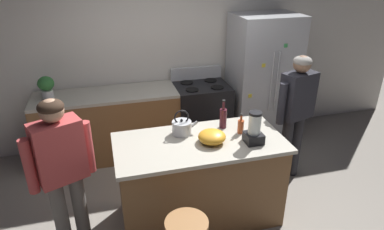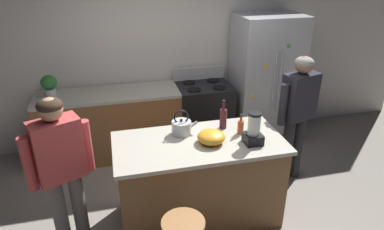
{
  "view_description": "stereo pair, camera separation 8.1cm",
  "coord_description": "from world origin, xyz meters",
  "views": [
    {
      "loc": [
        -0.85,
        -2.83,
        2.63
      ],
      "look_at": [
        0.0,
        0.3,
        1.1
      ],
      "focal_mm": 32.02,
      "sensor_mm": 36.0,
      "label": 1
    },
    {
      "loc": [
        -0.77,
        -2.85,
        2.63
      ],
      "look_at": [
        0.0,
        0.3,
        1.1
      ],
      "focal_mm": 32.02,
      "sensor_mm": 36.0,
      "label": 2
    }
  ],
  "objects": [
    {
      "name": "refrigerator",
      "position": [
        1.39,
        1.5,
        0.94
      ],
      "size": [
        0.9,
        0.73,
        1.89
      ],
      "color": "#B7BABF",
      "rests_on": "ground_plane"
    },
    {
      "name": "kitchen_island",
      "position": [
        0.0,
        0.0,
        0.48
      ],
      "size": [
        1.69,
        0.83,
        0.95
      ],
      "color": "brown",
      "rests_on": "ground_plane"
    },
    {
      "name": "back_counter_run",
      "position": [
        -0.8,
        1.55,
        0.47
      ],
      "size": [
        2.0,
        0.64,
        0.95
      ],
      "color": "brown",
      "rests_on": "ground_plane"
    },
    {
      "name": "back_wall",
      "position": [
        0.0,
        1.95,
        1.35
      ],
      "size": [
        8.0,
        0.1,
        2.7
      ],
      "primitive_type": "cube",
      "color": "silver",
      "rests_on": "ground_plane"
    },
    {
      "name": "ground_plane",
      "position": [
        0.0,
        0.0,
        0.0
      ],
      "size": [
        14.0,
        14.0,
        0.0
      ],
      "primitive_type": "plane",
      "color": "gray"
    },
    {
      "name": "tea_kettle",
      "position": [
        -0.14,
        0.2,
        1.02
      ],
      "size": [
        0.28,
        0.2,
        0.27
      ],
      "color": "#B7BABF",
      "rests_on": "kitchen_island"
    },
    {
      "name": "person_by_island_left",
      "position": [
        -1.28,
        -0.14,
        0.96
      ],
      "size": [
        0.58,
        0.36,
        1.59
      ],
      "color": "#66605B",
      "rests_on": "ground_plane"
    },
    {
      "name": "bottle_cooking_sauce",
      "position": [
        0.45,
        0.06,
        1.02
      ],
      "size": [
        0.06,
        0.06,
        0.22
      ],
      "color": "#B24C26",
      "rests_on": "kitchen_island"
    },
    {
      "name": "mixing_bowl",
      "position": [
        0.11,
        -0.05,
        1.01
      ],
      "size": [
        0.27,
        0.27,
        0.12
      ],
      "primitive_type": "ellipsoid",
      "color": "orange",
      "rests_on": "kitchen_island"
    },
    {
      "name": "person_by_sink_right",
      "position": [
        1.32,
        0.43,
        0.97
      ],
      "size": [
        0.59,
        0.32,
        1.6
      ],
      "color": "#26262B",
      "rests_on": "ground_plane"
    },
    {
      "name": "bottle_wine",
      "position": [
        0.32,
        0.22,
        1.06
      ],
      "size": [
        0.08,
        0.08,
        0.32
      ],
      "color": "#471923",
      "rests_on": "kitchen_island"
    },
    {
      "name": "potted_plant",
      "position": [
        -1.56,
        1.55,
        1.12
      ],
      "size": [
        0.2,
        0.2,
        0.3
      ],
      "color": "silver",
      "rests_on": "back_counter_run"
    },
    {
      "name": "blender_appliance",
      "position": [
        0.5,
        -0.16,
        1.08
      ],
      "size": [
        0.17,
        0.17,
        0.33
      ],
      "color": "black",
      "rests_on": "kitchen_island"
    },
    {
      "name": "stove_range",
      "position": [
        0.47,
        1.52,
        0.48
      ],
      "size": [
        0.76,
        0.65,
        1.13
      ],
      "color": "black",
      "rests_on": "ground_plane"
    }
  ]
}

